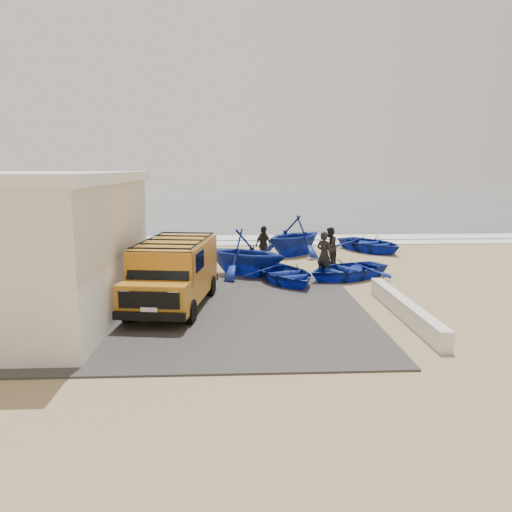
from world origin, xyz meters
name	(u,v)px	position (x,y,z in m)	size (l,w,h in m)	color
ground	(236,295)	(0.00, 0.00, 0.00)	(160.00, 160.00, 0.00)	tan
slab	(173,311)	(-2.00, -2.00, 0.03)	(12.00, 10.00, 0.05)	#3B3936
ocean	(233,199)	(0.00, 56.00, 0.00)	(180.00, 88.00, 0.01)	#385166
surf_line	(234,243)	(0.00, 12.00, 0.03)	(180.00, 1.60, 0.06)	white
surf_wash	(234,238)	(0.00, 14.50, 0.02)	(180.00, 2.20, 0.04)	white
parapet	(405,309)	(5.00, -3.00, 0.28)	(0.35, 6.00, 0.55)	silver
van	(174,271)	(-2.00, -1.45, 1.17)	(2.69, 5.32, 2.18)	#C57E1D
boat_near_left	(285,274)	(1.91, 1.68, 0.38)	(2.59, 3.63, 0.75)	#142CA0
boat_near_right	(346,270)	(4.45, 2.35, 0.38)	(2.64, 3.70, 0.77)	#142CA0
boat_mid_left	(244,253)	(0.37, 3.17, 0.98)	(3.19, 3.70, 1.95)	#142CA0
boat_far_left	(294,236)	(3.06, 7.98, 1.02)	(3.35, 3.88, 2.04)	#142CA0
boat_far_right	(370,244)	(7.27, 8.94, 0.42)	(2.93, 4.10, 0.85)	#142CA0
fisherman_front	(324,254)	(3.61, 2.70, 0.95)	(0.69, 0.45, 1.90)	black
fisherman_middle	(330,246)	(4.37, 5.35, 0.87)	(0.85, 0.66, 1.75)	black
fisherman_back	(263,245)	(1.32, 5.84, 0.89)	(1.04, 0.43, 1.77)	black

